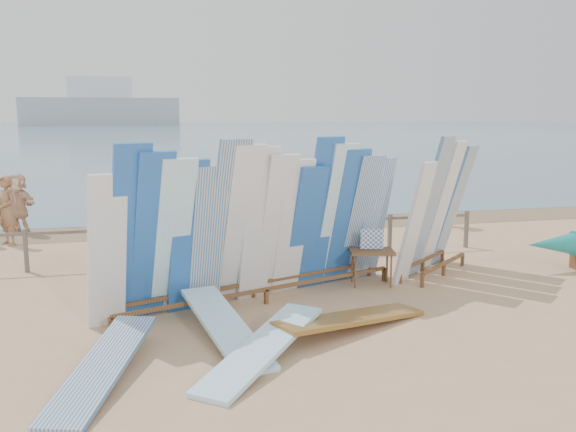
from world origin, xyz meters
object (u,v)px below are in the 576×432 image
object	(u,v)px
beachgoer_3	(207,209)
beachgoer_7	(337,201)
flat_board_c	(352,328)
stroller	(281,230)
beachgoer_11	(18,203)
beach_chair_right	(282,239)
beachgoer_2	(114,215)
side_surfboard_rack	(436,212)
flat_board_a	(225,340)
main_surfboard_rack	(258,229)
flat_board_e	(104,379)
beachgoer_4	(166,206)
vendor_table	(371,266)
beachgoer_extra_0	(436,196)
beach_chair_left	(278,239)
beachgoer_1	(7,211)
flat_board_b	(263,360)

from	to	relation	value
beachgoer_3	beachgoer_7	size ratio (longest dim) A/B	1.04
flat_board_c	stroller	bearing A→B (deg)	-26.31
beachgoer_11	beachgoer_7	bearing A→B (deg)	31.97
beach_chair_right	beachgoer_2	world-z (taller)	beachgoer_2
side_surfboard_rack	flat_board_a	xyz separation A→B (m)	(-4.63, -2.65, -1.28)
main_surfboard_rack	flat_board_c	xyz separation A→B (m)	(1.11, -1.69, -1.28)
flat_board_e	flat_board_c	world-z (taller)	flat_board_e
beachgoer_4	beachgoer_2	size ratio (longest dim) A/B	1.06
beachgoer_3	beachgoer_7	xyz separation A→B (m)	(3.74, 0.86, -0.03)
vendor_table	beachgoer_3	xyz separation A→B (m)	(-2.58, 4.76, 0.48)
vendor_table	beachgoer_3	bearing A→B (deg)	130.96
beach_chair_right	beachgoer_4	xyz separation A→B (m)	(-2.65, 1.66, 0.64)
main_surfboard_rack	beachgoer_4	world-z (taller)	main_surfboard_rack
flat_board_e	beachgoer_extra_0	xyz separation A→B (m)	(8.88, 8.64, 0.88)
beach_chair_left	beachgoer_7	distance (m)	3.04
flat_board_e	flat_board_c	xyz separation A→B (m)	(3.57, 0.98, 0.00)
side_surfboard_rack	beachgoer_4	xyz separation A→B (m)	(-5.11, 4.60, -0.38)
side_surfboard_rack	main_surfboard_rack	bearing A→B (deg)	154.02
flat_board_a	beach_chair_left	world-z (taller)	beach_chair_left
flat_board_e	beachgoer_1	xyz separation A→B (m)	(-2.70, 8.67, 0.87)
main_surfboard_rack	beachgoer_extra_0	world-z (taller)	main_surfboard_rack
flat_board_e	beachgoer_extra_0	distance (m)	12.42
side_surfboard_rack	beachgoer_3	world-z (taller)	side_surfboard_rack
beach_chair_left	beachgoer_2	world-z (taller)	beachgoer_2
flat_board_b	flat_board_a	world-z (taller)	flat_board_a
flat_board_b	beachgoer_2	world-z (taller)	beachgoer_2
vendor_table	beachgoer_4	size ratio (longest dim) A/B	0.60
flat_board_c	beachgoer_7	bearing A→B (deg)	-40.96
beachgoer_extra_0	beachgoer_11	size ratio (longest dim) A/B	1.06
flat_board_e	flat_board_c	size ratio (longest dim) A/B	1.00
flat_board_c	beach_chair_left	xyz separation A→B (m)	(0.16, 5.72, 0.23)
beachgoer_3	side_surfboard_rack	bearing A→B (deg)	175.52
stroller	beachgoer_11	xyz separation A→B (m)	(-6.46, 3.65, 0.35)
flat_board_b	beachgoer_7	world-z (taller)	beachgoer_7
vendor_table	beachgoer_1	size ratio (longest dim) A/B	0.63
vendor_table	flat_board_e	world-z (taller)	vendor_table
beach_chair_left	flat_board_c	bearing A→B (deg)	-106.28
flat_board_e	beachgoer_extra_0	world-z (taller)	beachgoer_extra_0
flat_board_b	beach_chair_left	distance (m)	6.84
vendor_table	beach_chair_right	distance (m)	3.52
main_surfboard_rack	beachgoer_11	distance (m)	9.16
beachgoer_1	vendor_table	bearing A→B (deg)	13.16
side_surfboard_rack	beachgoer_7	xyz separation A→B (m)	(-0.37, 5.17, -0.47)
beach_chair_left	beachgoer_1	distance (m)	6.75
flat_board_b	vendor_table	bearing A→B (deg)	87.91
main_surfboard_rack	flat_board_a	world-z (taller)	main_surfboard_rack
beachgoer_2	beach_chair_left	bearing A→B (deg)	-65.97
beach_chair_right	beachgoer_3	bearing A→B (deg)	124.04
side_surfboard_rack	beachgoer_1	bearing A→B (deg)	110.78
beachgoer_extra_0	beachgoer_11	bearing A→B (deg)	-169.41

